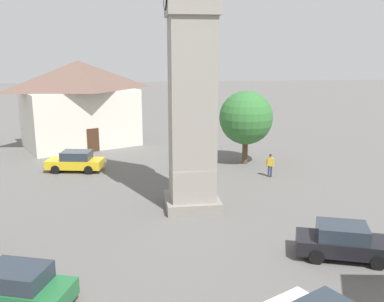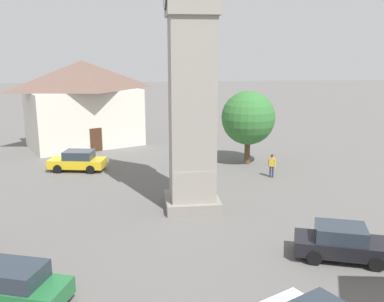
% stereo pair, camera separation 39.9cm
% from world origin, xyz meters
% --- Properties ---
extents(ground_plane, '(200.00, 200.00, 0.00)m').
position_xyz_m(ground_plane, '(0.00, 0.00, 0.00)').
color(ground_plane, '#605E5B').
extents(clock_tower, '(3.68, 3.68, 18.99)m').
position_xyz_m(clock_tower, '(0.00, 0.00, 11.07)').
color(clock_tower, gray).
rests_on(clock_tower, ground).
extents(car_silver_kerb, '(2.98, 4.46, 1.53)m').
position_xyz_m(car_silver_kerb, '(-7.07, -5.69, 0.76)').
color(car_silver_kerb, black).
rests_on(car_silver_kerb, ground).
extents(car_red_corner, '(2.43, 4.37, 1.53)m').
position_xyz_m(car_red_corner, '(8.63, 7.60, 0.76)').
color(car_red_corner, gold).
rests_on(car_red_corner, ground).
extents(car_black_far, '(2.94, 4.45, 1.53)m').
position_xyz_m(car_black_far, '(-8.90, 7.53, 0.76)').
color(car_black_far, '#236B38').
rests_on(car_black_far, ground).
extents(pedestrian, '(0.37, 0.50, 1.69)m').
position_xyz_m(pedestrian, '(5.12, -6.35, 1.01)').
color(pedestrian, '#2D3351').
rests_on(pedestrian, ground).
extents(tree, '(4.20, 4.20, 5.81)m').
position_xyz_m(tree, '(8.98, -5.53, 3.70)').
color(tree, brown).
rests_on(tree, ground).
extents(building_terrace_right, '(9.95, 11.95, 7.95)m').
position_xyz_m(building_terrace_right, '(17.57, 8.06, 4.06)').
color(building_terrace_right, silver).
rests_on(building_terrace_right, ground).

